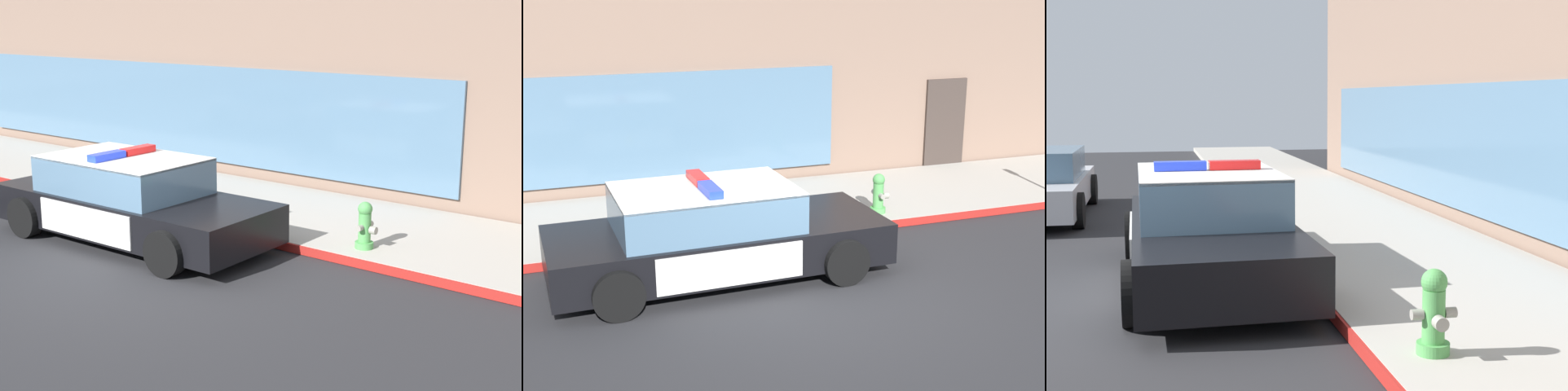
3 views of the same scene
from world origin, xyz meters
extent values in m
plane|color=#262628|center=(0.00, 0.00, 0.00)|extent=(48.00, 48.00, 0.00)
cube|color=#A39E93|center=(0.00, 3.91, 0.07)|extent=(48.00, 3.27, 0.15)
cube|color=maroon|center=(0.00, 2.26, 0.08)|extent=(28.80, 0.04, 0.14)
cube|color=slate|center=(-4.58, 5.56, 1.45)|extent=(14.09, 0.08, 2.10)
cube|color=black|center=(-1.21, 1.17, 0.50)|extent=(4.91, 1.96, 0.60)
cube|color=silver|center=(0.35, 1.20, 0.67)|extent=(1.69, 1.86, 0.05)
cube|color=silver|center=(-2.91, 1.14, 0.67)|extent=(1.40, 1.85, 0.05)
cube|color=silver|center=(-1.33, 2.11, 0.50)|extent=(2.05, 0.07, 0.51)
cube|color=silver|center=(-1.29, 0.23, 0.50)|extent=(2.05, 0.07, 0.51)
cube|color=yellow|center=(-1.33, 2.13, 0.50)|extent=(0.22, 0.02, 0.26)
cube|color=slate|center=(-1.40, 1.17, 1.07)|extent=(2.57, 1.73, 0.60)
cube|color=silver|center=(-1.40, 1.17, 1.36)|extent=(2.57, 1.73, 0.04)
cube|color=red|center=(-1.41, 1.50, 1.44)|extent=(0.21, 0.64, 0.11)
cube|color=blue|center=(-1.40, 0.83, 1.44)|extent=(0.21, 0.64, 0.11)
cylinder|color=black|center=(0.38, 2.14, 0.34)|extent=(0.68, 0.23, 0.68)
cylinder|color=black|center=(0.42, 0.28, 0.34)|extent=(0.68, 0.23, 0.68)
cylinder|color=black|center=(-2.84, 2.07, 0.34)|extent=(0.68, 0.23, 0.68)
cylinder|color=black|center=(-2.80, 0.21, 0.34)|extent=(0.68, 0.23, 0.68)
cylinder|color=#4C994C|center=(2.19, 2.75, 0.20)|extent=(0.28, 0.28, 0.10)
cylinder|color=#4C994C|center=(2.19, 2.75, 0.47)|extent=(0.19, 0.19, 0.45)
sphere|color=#4C994C|center=(2.19, 2.75, 0.77)|extent=(0.22, 0.22, 0.22)
cylinder|color=gray|center=(2.19, 2.75, 0.84)|extent=(0.06, 0.06, 0.05)
cylinder|color=gray|center=(2.19, 2.60, 0.50)|extent=(0.09, 0.10, 0.09)
cylinder|color=gray|center=(2.19, 2.89, 0.50)|extent=(0.09, 0.10, 0.09)
cylinder|color=gray|center=(2.34, 2.75, 0.46)|extent=(0.10, 0.12, 0.12)
cylinder|color=black|center=(-8.58, -0.77, 0.32)|extent=(0.64, 0.20, 0.64)
cylinder|color=black|center=(-5.49, -0.77, 0.32)|extent=(0.64, 0.20, 0.64)
camera|label=1|loc=(7.77, -6.88, 3.66)|focal=52.19mm
camera|label=2|loc=(-3.77, -8.63, 4.20)|focal=50.64mm
camera|label=3|loc=(7.82, 0.48, 2.28)|focal=51.23mm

